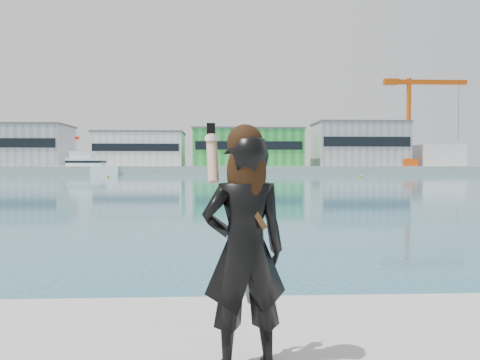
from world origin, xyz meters
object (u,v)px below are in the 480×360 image
object	(u,v)px
motor_yacht	(88,166)
buoy_near	(361,177)
woman	(244,244)
dock_crane	(413,118)
buoy_far	(108,177)

from	to	relation	value
motor_yacht	buoy_near	bearing A→B (deg)	-20.69
woman	dock_crane	bearing A→B (deg)	-122.11
buoy_near	woman	distance (m)	85.86
woman	buoy_far	bearing A→B (deg)	-84.95
motor_yacht	buoy_far	world-z (taller)	motor_yacht
dock_crane	motor_yacht	size ratio (longest dim) A/B	1.48
buoy_near	buoy_far	distance (m)	46.86
motor_yacht	woman	xyz separation A→B (m)	(32.30, -113.23, -0.37)
dock_crane	motor_yacht	distance (m)	87.05
motor_yacht	buoy_far	xyz separation A→B (m)	(11.73, -29.06, -2.07)
buoy_near	woman	bearing A→B (deg)	-107.79
dock_crane	buoy_far	size ratio (longest dim) A/B	48.00
buoy_near	dock_crane	bearing A→B (deg)	56.70
dock_crane	woman	bearing A→B (deg)	-113.43
motor_yacht	buoy_near	xyz separation A→B (m)	(58.53, -31.49, -2.07)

